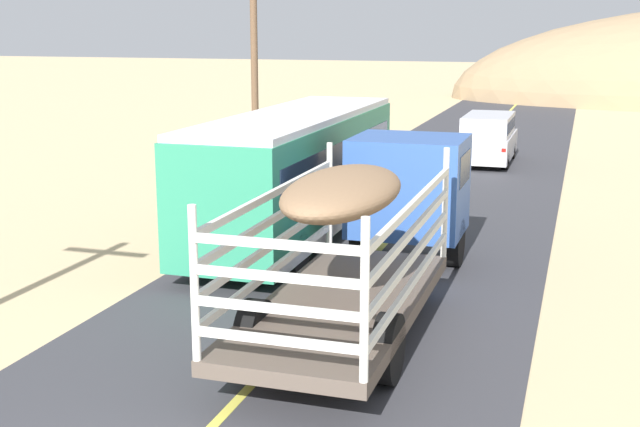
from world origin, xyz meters
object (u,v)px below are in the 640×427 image
(bus, at_px, (297,171))
(power_pole_mid, at_px, (254,46))
(car_far, at_px, (488,136))
(livestock_truck, at_px, (387,206))

(bus, relative_size, power_pole_mid, 1.14)
(car_far, bearing_deg, livestock_truck, -90.42)
(livestock_truck, bearing_deg, bus, 131.87)
(livestock_truck, relative_size, car_far, 2.10)
(bus, xyz_separation_m, power_pole_mid, (-3.96, 7.07, 2.94))
(livestock_truck, bearing_deg, power_pole_mid, 123.91)
(power_pole_mid, bearing_deg, livestock_truck, -56.09)
(livestock_truck, height_order, power_pole_mid, power_pole_mid)
(livestock_truck, height_order, bus, bus)
(livestock_truck, bearing_deg, car_far, 89.58)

